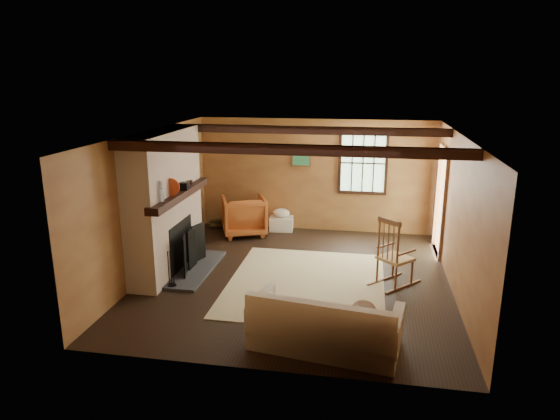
% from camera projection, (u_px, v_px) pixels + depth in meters
% --- Properties ---
extents(ground, '(5.50, 5.50, 0.00)m').
position_uv_depth(ground, '(296.00, 277.00, 8.37)').
color(ground, black).
rests_on(ground, ground).
extents(room_envelope, '(5.02, 5.52, 2.44)m').
position_uv_depth(room_envelope, '(312.00, 179.00, 8.14)').
color(room_envelope, '#A16B39').
rests_on(room_envelope, ground).
extents(fireplace, '(1.02, 2.30, 2.40)m').
position_uv_depth(fireplace, '(167.00, 208.00, 8.45)').
color(fireplace, brown).
rests_on(fireplace, ground).
extents(rug, '(2.50, 3.00, 0.01)m').
position_uv_depth(rug, '(306.00, 283.00, 8.14)').
color(rug, '#CEBB89').
rests_on(rug, ground).
extents(rocking_chair, '(0.88, 0.90, 1.14)m').
position_uv_depth(rocking_chair, '(394.00, 256.00, 7.97)').
color(rocking_chair, tan).
rests_on(rocking_chair, ground).
extents(sofa, '(1.94, 1.09, 0.74)m').
position_uv_depth(sofa, '(325.00, 329.00, 6.14)').
color(sofa, silver).
rests_on(sofa, ground).
extents(firewood_pile, '(0.66, 0.12, 0.24)m').
position_uv_depth(firewood_pile, '(225.00, 224.00, 10.97)').
color(firewood_pile, '#4E3D21').
rests_on(firewood_pile, ground).
extents(laundry_basket, '(0.53, 0.43, 0.30)m').
position_uv_depth(laundry_basket, '(281.00, 223.00, 10.87)').
color(laundry_basket, white).
rests_on(laundry_basket, ground).
extents(basket_pillow, '(0.39, 0.32, 0.18)m').
position_uv_depth(basket_pillow, '(281.00, 213.00, 10.80)').
color(basket_pillow, silver).
rests_on(basket_pillow, laundry_basket).
extents(armchair, '(1.14, 1.16, 0.82)m').
position_uv_depth(armchair, '(244.00, 216.00, 10.52)').
color(armchair, '#BF6026').
rests_on(armchair, ground).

